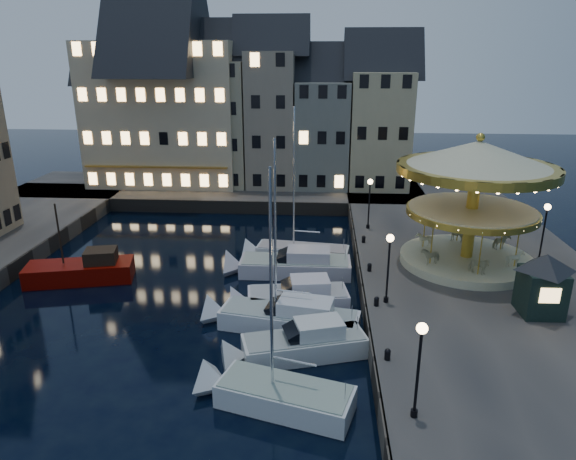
# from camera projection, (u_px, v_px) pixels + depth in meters

# --- Properties ---
(ground) EXTENTS (160.00, 160.00, 0.00)m
(ground) POSITION_uv_depth(u_px,v_px,m) (261.00, 326.00, 29.78)
(ground) COLOR black
(ground) RESTS_ON ground
(quay_east) EXTENTS (16.00, 56.00, 1.30)m
(quay_east) POSITION_uv_depth(u_px,v_px,m) (479.00, 280.00, 34.31)
(quay_east) COLOR #474442
(quay_east) RESTS_ON ground
(quay_north) EXTENTS (44.00, 12.00, 1.30)m
(quay_north) POSITION_uv_depth(u_px,v_px,m) (219.00, 192.00, 56.53)
(quay_north) COLOR #474442
(quay_north) RESTS_ON ground
(quaywall_e) EXTENTS (0.15, 44.00, 1.30)m
(quaywall_e) POSITION_uv_depth(u_px,v_px,m) (359.00, 277.00, 34.84)
(quaywall_e) COLOR #47423A
(quaywall_e) RESTS_ON ground
(quaywall_n) EXTENTS (48.00, 0.15, 1.30)m
(quaywall_n) POSITION_uv_depth(u_px,v_px,m) (227.00, 207.00, 50.73)
(quaywall_n) COLOR #47423A
(quaywall_n) RESTS_ON ground
(streetlamp_a) EXTENTS (0.44, 0.44, 4.17)m
(streetlamp_a) POSITION_uv_depth(u_px,v_px,m) (419.00, 357.00, 19.51)
(streetlamp_a) COLOR black
(streetlamp_a) RESTS_ON quay_east
(streetlamp_b) EXTENTS (0.44, 0.44, 4.17)m
(streetlamp_b) POSITION_uv_depth(u_px,v_px,m) (389.00, 259.00, 28.95)
(streetlamp_b) COLOR black
(streetlamp_b) RESTS_ON quay_east
(streetlamp_c) EXTENTS (0.44, 0.44, 4.17)m
(streetlamp_c) POSITION_uv_depth(u_px,v_px,m) (369.00, 197.00, 41.70)
(streetlamp_c) COLOR black
(streetlamp_c) RESTS_ON quay_east
(streetlamp_d) EXTENTS (0.44, 0.44, 4.17)m
(streetlamp_d) POSITION_uv_depth(u_px,v_px,m) (545.00, 224.00, 34.82)
(streetlamp_d) COLOR black
(streetlamp_d) RESTS_ON quay_east
(bollard_a) EXTENTS (0.30, 0.30, 0.57)m
(bollard_a) POSITION_uv_depth(u_px,v_px,m) (388.00, 354.00, 24.11)
(bollard_a) COLOR black
(bollard_a) RESTS_ON quay_east
(bollard_b) EXTENTS (0.30, 0.30, 0.57)m
(bollard_b) POSITION_uv_depth(u_px,v_px,m) (377.00, 301.00, 29.30)
(bollard_b) COLOR black
(bollard_b) RESTS_ON quay_east
(bollard_c) EXTENTS (0.30, 0.30, 0.57)m
(bollard_c) POSITION_uv_depth(u_px,v_px,m) (369.00, 267.00, 34.02)
(bollard_c) COLOR black
(bollard_c) RESTS_ON quay_east
(bollard_d) EXTENTS (0.30, 0.30, 0.57)m
(bollard_d) POSITION_uv_depth(u_px,v_px,m) (364.00, 239.00, 39.21)
(bollard_d) COLOR black
(bollard_d) RESTS_ON quay_east
(townhouse_na) EXTENTS (5.50, 8.00, 12.80)m
(townhouse_na) POSITION_uv_depth(u_px,v_px,m) (118.00, 123.00, 56.87)
(townhouse_na) COLOR tan
(townhouse_na) RESTS_ON quay_north
(townhouse_nb) EXTENTS (6.16, 8.00, 13.80)m
(townhouse_nb) POSITION_uv_depth(u_px,v_px,m) (165.00, 119.00, 56.35)
(townhouse_nb) COLOR slate
(townhouse_nb) RESTS_ON quay_north
(townhouse_nc) EXTENTS (6.82, 8.00, 14.80)m
(townhouse_nc) POSITION_uv_depth(u_px,v_px,m) (220.00, 115.00, 55.79)
(townhouse_nc) COLOR tan
(townhouse_nc) RESTS_ON quay_north
(townhouse_nd) EXTENTS (5.50, 8.00, 15.80)m
(townhouse_nd) POSITION_uv_depth(u_px,v_px,m) (272.00, 110.00, 55.26)
(townhouse_nd) COLOR gray
(townhouse_nd) RESTS_ON quay_north
(townhouse_ne) EXTENTS (6.16, 8.00, 12.80)m
(townhouse_ne) POSITION_uv_depth(u_px,v_px,m) (322.00, 125.00, 55.38)
(townhouse_ne) COLOR slate
(townhouse_ne) RESTS_ON quay_north
(townhouse_nf) EXTENTS (6.82, 8.00, 13.80)m
(townhouse_nf) POSITION_uv_depth(u_px,v_px,m) (379.00, 121.00, 54.82)
(townhouse_nf) COLOR tan
(townhouse_nf) RESTS_ON quay_north
(hotel_corner) EXTENTS (17.60, 9.00, 16.80)m
(hotel_corner) POSITION_uv_depth(u_px,v_px,m) (165.00, 105.00, 55.87)
(hotel_corner) COLOR beige
(hotel_corner) RESTS_ON quay_north
(motorboat_a) EXTENTS (7.11, 4.06, 11.80)m
(motorboat_a) POSITION_uv_depth(u_px,v_px,m) (273.00, 394.00, 22.91)
(motorboat_a) COLOR silver
(motorboat_a) RESTS_ON ground
(motorboat_b) EXTENTS (7.45, 4.03, 2.15)m
(motorboat_b) POSITION_uv_depth(u_px,v_px,m) (297.00, 346.00, 26.56)
(motorboat_b) COLOR silver
(motorboat_b) RESTS_ON ground
(motorboat_c) EXTENTS (9.02, 3.81, 11.92)m
(motorboat_c) POSITION_uv_depth(u_px,v_px,m) (282.00, 318.00, 29.33)
(motorboat_c) COLOR silver
(motorboat_c) RESTS_ON ground
(motorboat_d) EXTENTS (7.32, 3.33, 2.15)m
(motorboat_d) POSITION_uv_depth(u_px,v_px,m) (291.00, 298.00, 31.74)
(motorboat_d) COLOR silver
(motorboat_d) RESTS_ON ground
(motorboat_e) EXTENTS (8.90, 2.65, 2.15)m
(motorboat_e) POSITION_uv_depth(u_px,v_px,m) (290.00, 265.00, 36.70)
(motorboat_e) COLOR silver
(motorboat_e) RESTS_ON ground
(motorboat_f) EXTENTS (8.06, 2.98, 10.64)m
(motorboat_f) POSITION_uv_depth(u_px,v_px,m) (295.00, 253.00, 39.32)
(motorboat_f) COLOR silver
(motorboat_f) RESTS_ON ground
(red_fishing_boat) EXTENTS (7.44, 3.99, 5.82)m
(red_fishing_boat) POSITION_uv_depth(u_px,v_px,m) (83.00, 271.00, 35.59)
(red_fishing_boat) COLOR #610500
(red_fishing_boat) RESTS_ON ground
(carousel) EXTENTS (10.23, 10.23, 8.95)m
(carousel) POSITION_uv_depth(u_px,v_px,m) (476.00, 180.00, 33.45)
(carousel) COLOR beige
(carousel) RESTS_ON quay_east
(ticket_kiosk) EXTENTS (3.41, 3.41, 4.00)m
(ticket_kiosk) POSITION_uv_depth(u_px,v_px,m) (544.00, 274.00, 27.79)
(ticket_kiosk) COLOR black
(ticket_kiosk) RESTS_ON quay_east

